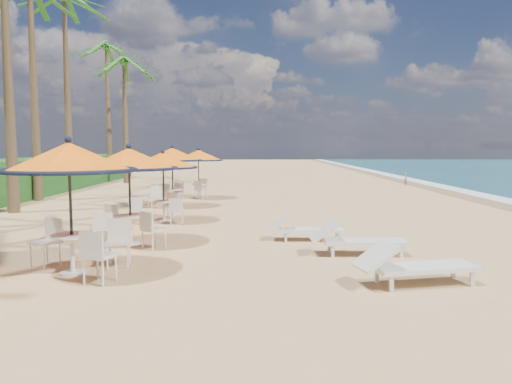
# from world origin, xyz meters

# --- Properties ---
(ground) EXTENTS (160.00, 160.00, 0.00)m
(ground) POSITION_xyz_m (0.00, 0.00, 0.00)
(ground) COLOR tan
(ground) RESTS_ON ground
(station_0) EXTENTS (2.54, 2.54, 2.64)m
(station_0) POSITION_xyz_m (-5.37, 0.14, 1.93)
(station_0) COLOR black
(station_0) RESTS_ON ground
(station_1) EXTENTS (2.41, 2.41, 2.52)m
(station_1) POSITION_xyz_m (-5.06, 3.03, 1.84)
(station_1) COLOR black
(station_1) RESTS_ON ground
(station_2) EXTENTS (2.23, 2.23, 2.33)m
(station_2) POSITION_xyz_m (-4.89, 6.79, 1.70)
(station_2) COLOR black
(station_2) RESTS_ON ground
(station_3) EXTENTS (2.38, 2.38, 2.49)m
(station_3) POSITION_xyz_m (-5.31, 10.80, 1.82)
(station_3) COLOR black
(station_3) RESTS_ON ground
(station_4) EXTENTS (2.28, 2.35, 2.37)m
(station_4) POSITION_xyz_m (-4.55, 13.99, 1.81)
(station_4) COLOR black
(station_4) RESTS_ON ground
(lounger_near) EXTENTS (2.29, 1.14, 0.79)m
(lounger_near) POSITION_xyz_m (0.91, -0.68, 0.37)
(lounger_near) COLOR silver
(lounger_near) RESTS_ON ground
(lounger_mid) EXTENTS (2.16, 0.68, 0.77)m
(lounger_mid) POSITION_xyz_m (0.37, 1.79, 0.36)
(lounger_mid) COLOR silver
(lounger_mid) RESTS_ON ground
(lounger_far) EXTENTS (1.94, 0.65, 0.69)m
(lounger_far) POSITION_xyz_m (-0.61, 3.52, 0.32)
(lounger_far) COLOR silver
(lounger_far) RESTS_ON ground
(palm_4) EXTENTS (5.00, 5.00, 9.54)m
(palm_4) POSITION_xyz_m (-11.77, 13.15, 8.72)
(palm_4) COLOR brown
(palm_4) RESTS_ON ground
(palm_5) EXTENTS (5.00, 5.00, 10.88)m
(palm_5) POSITION_xyz_m (-12.43, 18.85, 9.97)
(palm_5) COLOR brown
(palm_5) RESTS_ON ground
(palm_6) EXTENTS (5.00, 5.00, 8.17)m
(palm_6) POSITION_xyz_m (-10.51, 23.77, 7.43)
(palm_6) COLOR brown
(palm_6) RESTS_ON ground
(palm_7) EXTENTS (5.00, 5.00, 9.79)m
(palm_7) POSITION_xyz_m (-12.66, 27.29, 8.96)
(palm_7) COLOR brown
(palm_7) RESTS_ON ground
(person) EXTENTS (0.24, 0.34, 0.88)m
(person) POSITION_xyz_m (7.33, 21.26, 0.44)
(person) COLOR #986E4D
(person) RESTS_ON ground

